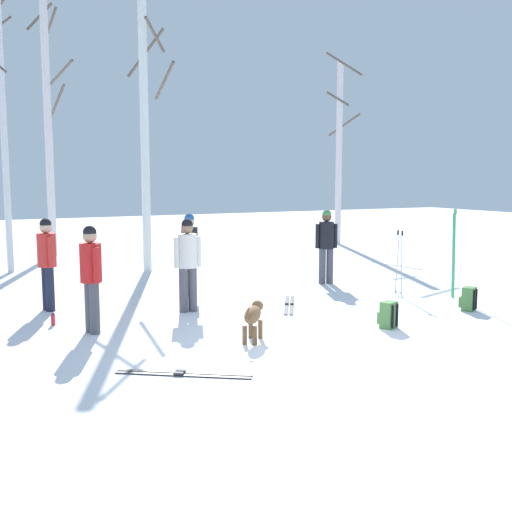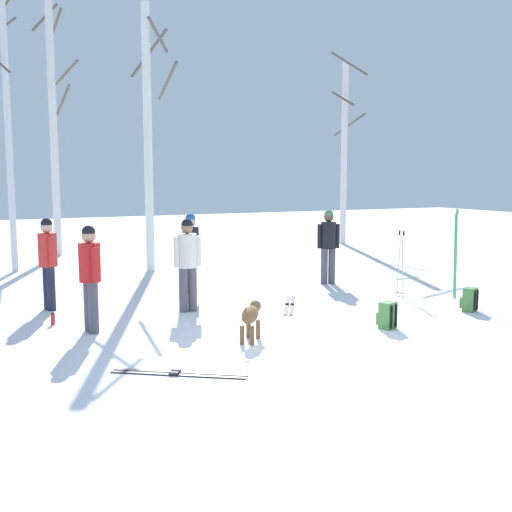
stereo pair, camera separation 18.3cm
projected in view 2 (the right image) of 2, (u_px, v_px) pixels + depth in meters
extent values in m
plane|color=white|center=(307.00, 346.00, 9.14)|extent=(60.00, 60.00, 0.00)
cylinder|color=#4C4C56|center=(332.00, 266.00, 14.35)|extent=(0.16, 0.16, 0.82)
cylinder|color=#4C4C56|center=(324.00, 266.00, 14.32)|extent=(0.16, 0.16, 0.82)
cylinder|color=black|center=(328.00, 235.00, 14.24)|extent=(0.34, 0.34, 0.62)
sphere|color=brown|center=(329.00, 217.00, 14.19)|extent=(0.22, 0.22, 0.22)
sphere|color=#4C8C4C|center=(329.00, 214.00, 14.18)|extent=(0.21, 0.21, 0.21)
cylinder|color=black|center=(337.00, 236.00, 14.27)|extent=(0.10, 0.10, 0.56)
cylinder|color=black|center=(320.00, 236.00, 14.21)|extent=(0.10, 0.10, 0.56)
cylinder|color=#4C4C56|center=(89.00, 306.00, 9.96)|extent=(0.16, 0.16, 0.82)
cylinder|color=#4C4C56|center=(93.00, 308.00, 9.82)|extent=(0.16, 0.16, 0.82)
cylinder|color=red|center=(90.00, 262.00, 9.79)|extent=(0.34, 0.34, 0.62)
sphere|color=tan|center=(89.00, 236.00, 9.74)|extent=(0.22, 0.22, 0.22)
sphere|color=black|center=(88.00, 232.00, 9.73)|extent=(0.21, 0.21, 0.21)
cylinder|color=red|center=(85.00, 262.00, 9.96)|extent=(0.10, 0.10, 0.56)
cylinder|color=red|center=(95.00, 265.00, 9.63)|extent=(0.10, 0.10, 0.56)
cylinder|color=#72604C|center=(192.00, 276.00, 12.88)|extent=(0.16, 0.16, 0.82)
cylinder|color=#72604C|center=(190.00, 275.00, 13.05)|extent=(0.16, 0.16, 0.82)
cylinder|color=black|center=(191.00, 242.00, 12.87)|extent=(0.34, 0.34, 0.62)
sphere|color=beige|center=(190.00, 221.00, 12.82)|extent=(0.22, 0.22, 0.22)
sphere|color=#265999|center=(190.00, 218.00, 12.81)|extent=(0.21, 0.21, 0.21)
cylinder|color=black|center=(193.00, 244.00, 12.68)|extent=(0.10, 0.10, 0.56)
cylinder|color=black|center=(188.00, 242.00, 13.07)|extent=(0.10, 0.10, 0.56)
cylinder|color=#4C4C56|center=(183.00, 290.00, 11.36)|extent=(0.16, 0.16, 0.82)
cylinder|color=#4C4C56|center=(193.00, 289.00, 11.44)|extent=(0.16, 0.16, 0.82)
cylinder|color=silver|center=(187.00, 251.00, 11.31)|extent=(0.34, 0.34, 0.62)
sphere|color=#997051|center=(187.00, 228.00, 11.25)|extent=(0.22, 0.22, 0.22)
sphere|color=black|center=(187.00, 224.00, 11.24)|extent=(0.21, 0.21, 0.21)
cylinder|color=silver|center=(176.00, 252.00, 11.22)|extent=(0.10, 0.10, 0.56)
cylinder|color=silver|center=(198.00, 251.00, 11.40)|extent=(0.10, 0.10, 0.56)
cylinder|color=#1E2338|center=(48.00, 287.00, 11.62)|extent=(0.16, 0.16, 0.82)
cylinder|color=#1E2338|center=(51.00, 289.00, 11.48)|extent=(0.16, 0.16, 0.82)
cylinder|color=red|center=(48.00, 250.00, 11.46)|extent=(0.34, 0.34, 0.62)
sphere|color=beige|center=(47.00, 227.00, 11.41)|extent=(0.22, 0.22, 0.22)
sphere|color=black|center=(46.00, 224.00, 11.40)|extent=(0.21, 0.21, 0.21)
cylinder|color=red|center=(44.00, 250.00, 11.63)|extent=(0.10, 0.10, 0.56)
cylinder|color=red|center=(52.00, 252.00, 11.30)|extent=(0.10, 0.10, 0.56)
ellipsoid|color=brown|center=(250.00, 315.00, 9.34)|extent=(0.55, 0.60, 0.26)
sphere|color=brown|center=(255.00, 306.00, 9.65)|extent=(0.18, 0.18, 0.18)
ellipsoid|color=brown|center=(256.00, 306.00, 9.72)|extent=(0.11, 0.12, 0.06)
cylinder|color=brown|center=(244.00, 315.00, 8.99)|extent=(0.15, 0.17, 0.17)
cylinder|color=brown|center=(248.00, 329.00, 9.58)|extent=(0.07, 0.07, 0.28)
cylinder|color=brown|center=(258.00, 329.00, 9.54)|extent=(0.07, 0.07, 0.28)
cylinder|color=brown|center=(242.00, 335.00, 9.20)|extent=(0.07, 0.07, 0.28)
cylinder|color=brown|center=(252.00, 336.00, 9.17)|extent=(0.07, 0.07, 0.28)
cube|color=green|center=(456.00, 256.00, 12.56)|extent=(0.08, 0.16, 1.73)
cube|color=green|center=(458.00, 212.00, 12.45)|extent=(0.04, 0.06, 0.10)
cube|color=green|center=(455.00, 256.00, 12.62)|extent=(0.08, 0.16, 1.73)
cube|color=green|center=(457.00, 212.00, 12.51)|extent=(0.04, 0.06, 0.10)
cube|color=black|center=(180.00, 372.00, 7.87)|extent=(1.48, 1.05, 0.02)
cube|color=#333338|center=(176.00, 371.00, 7.88)|extent=(0.13, 0.12, 0.03)
cube|color=black|center=(178.00, 375.00, 7.77)|extent=(1.48, 1.05, 0.02)
cube|color=#333338|center=(174.00, 373.00, 7.78)|extent=(0.13, 0.12, 0.03)
cube|color=black|center=(292.00, 305.00, 11.97)|extent=(0.96, 1.53, 0.02)
cube|color=#333338|center=(292.00, 303.00, 12.02)|extent=(0.12, 0.14, 0.03)
cube|color=black|center=(287.00, 305.00, 11.98)|extent=(0.96, 1.53, 0.02)
cube|color=#333338|center=(287.00, 303.00, 12.02)|extent=(0.12, 0.14, 0.03)
cylinder|color=#B2B2BC|center=(399.00, 266.00, 12.88)|extent=(0.02, 0.10, 1.27)
cylinder|color=black|center=(400.00, 233.00, 12.79)|extent=(0.04, 0.04, 0.10)
cylinder|color=black|center=(398.00, 292.00, 12.95)|extent=(0.07, 0.07, 0.01)
cylinder|color=#B2B2BC|center=(403.00, 266.00, 12.76)|extent=(0.02, 0.10, 1.27)
cylinder|color=black|center=(404.00, 233.00, 12.67)|extent=(0.04, 0.04, 0.10)
cylinder|color=black|center=(402.00, 293.00, 12.83)|extent=(0.07, 0.07, 0.01)
cube|color=#4C7F3F|center=(388.00, 315.00, 10.14)|extent=(0.31, 0.28, 0.44)
cube|color=#4C7F3F|center=(381.00, 318.00, 10.24)|extent=(0.20, 0.12, 0.20)
cube|color=black|center=(396.00, 316.00, 10.12)|extent=(0.04, 0.04, 0.37)
cube|color=black|center=(391.00, 317.00, 10.01)|extent=(0.04, 0.04, 0.37)
cube|color=#4C7F3F|center=(470.00, 300.00, 11.44)|extent=(0.32, 0.30, 0.44)
cube|color=#4C7F3F|center=(463.00, 302.00, 11.52)|extent=(0.20, 0.14, 0.20)
cube|color=black|center=(477.00, 300.00, 11.43)|extent=(0.04, 0.04, 0.37)
cube|color=black|center=(475.00, 301.00, 11.31)|extent=(0.04, 0.04, 0.37)
cylinder|color=red|center=(53.00, 319.00, 10.43)|extent=(0.07, 0.07, 0.19)
cylinder|color=black|center=(53.00, 313.00, 10.42)|extent=(0.05, 0.05, 0.02)
cylinder|color=silver|center=(9.00, 137.00, 15.73)|extent=(0.16, 0.16, 6.92)
cylinder|color=brown|center=(7.00, 3.00, 15.64)|extent=(0.69, 0.35, 0.97)
cylinder|color=silver|center=(53.00, 128.00, 18.94)|extent=(0.23, 0.23, 7.86)
cylinder|color=brown|center=(66.00, 73.00, 19.16)|extent=(0.61, 1.06, 0.69)
cylinder|color=brown|center=(63.00, 100.00, 19.11)|extent=(0.39, 0.77, 0.91)
cylinder|color=brown|center=(57.00, 21.00, 18.73)|extent=(0.30, 0.58, 0.70)
cylinder|color=brown|center=(45.00, 17.00, 18.82)|extent=(0.83, 0.21, 0.93)
cylinder|color=silver|center=(148.00, 140.00, 15.85)|extent=(0.22, 0.22, 6.79)
cylinder|color=brown|center=(149.00, 53.00, 16.03)|extent=(0.93, 0.51, 1.26)
cylinder|color=brown|center=(158.00, 35.00, 15.36)|extent=(0.69, 0.54, 0.74)
cylinder|color=brown|center=(168.00, 81.00, 15.95)|extent=(0.17, 1.19, 0.84)
cylinder|color=silver|center=(344.00, 154.00, 22.39)|extent=(0.22, 0.22, 6.52)
cylinder|color=brown|center=(350.00, 125.00, 22.77)|extent=(0.80, 1.01, 0.82)
cylinder|color=brown|center=(343.00, 99.00, 21.78)|extent=(0.64, 0.64, 0.54)
cylinder|color=brown|center=(349.00, 64.00, 21.37)|extent=(1.24, 0.58, 0.81)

